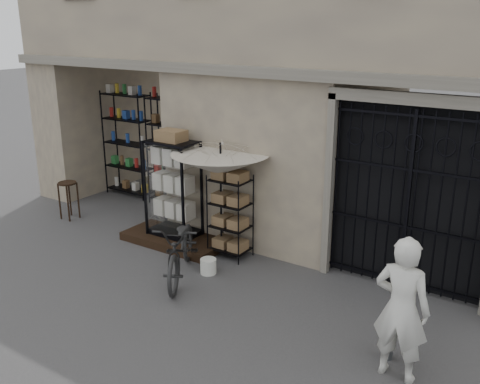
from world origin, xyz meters
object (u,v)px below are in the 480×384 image
Objects in this scene: wire_rack at (230,217)px; white_bucket at (208,266)px; market_umbrella at (220,158)px; shopkeeper at (395,375)px; steel_bollard at (389,333)px; bicycle at (183,277)px; wooden_stool at (69,199)px; display_cabinet at (173,194)px.

wire_rack is 1.00m from white_bucket.
market_umbrella is at bearing 110.81° from white_bucket.
market_umbrella is 1.38× the size of shopkeeper.
steel_bollard is at bearing -3.54° from wire_rack.
bicycle is 3.82m from shopkeeper.
market_umbrella is 2.11m from bicycle.
shopkeeper is (3.49, -0.95, -0.13)m from white_bucket.
wooden_stool is (-3.95, -0.31, -0.31)m from wire_rack.
wire_rack reaches higher than wooden_stool.
shopkeeper is (0.19, -0.28, -0.36)m from steel_bollard.
wire_rack reaches higher than shopkeeper.
display_cabinet is 7.32× the size of white_bucket.
white_bucket is 3.37m from steel_bollard.
display_cabinet reaches higher than wooden_stool.
display_cabinet is 1.76m from white_bucket.
market_umbrella is 3.04× the size of wooden_stool.
white_bucket is 0.15× the size of shopkeeper.
white_bucket is 3.62m from shopkeeper.
wooden_stool reaches higher than shopkeeper.
shopkeeper is at bearing -55.79° from steel_bollard.
steel_bollard is at bearing -11.53° from white_bucket.
steel_bollard is 0.50m from shopkeeper.
market_umbrella is 3.99m from wooden_stool.
shopkeeper is at bearing -20.76° from display_cabinet.
market_umbrella reaches higher than bicycle.
market_umbrella is 4.55m from shopkeeper.
display_cabinet is 1.28m from wire_rack.
wire_rack is at bearing -6.94° from market_umbrella.
wooden_stool is at bearing 171.11° from steel_bollard.
bicycle is at bearing -88.61° from market_umbrella.
wire_rack is 2.08× the size of steel_bollard.
bicycle is 1.09× the size of shopkeeper.
wire_rack is 3.98m from wooden_stool.
display_cabinet is at bearing -158.09° from wire_rack.
market_umbrella is at bearing 5.18° from wooden_stool.
wire_rack is 0.61× the size of market_umbrella.
wire_rack is (1.26, 0.05, -0.22)m from display_cabinet.
white_bucket is 0.14× the size of bicycle.
market_umbrella is at bearing 157.58° from steel_bollard.
bicycle is 3.88m from wooden_stool.
market_umbrella reaches higher than white_bucket.
wooden_stool is at bearing 173.28° from white_bucket.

